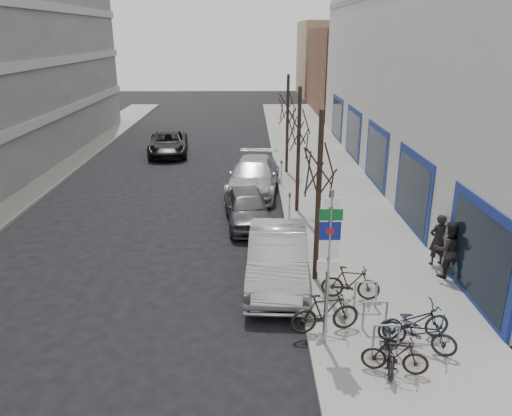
{
  "coord_description": "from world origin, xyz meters",
  "views": [
    {
      "loc": [
        0.54,
        -10.76,
        7.54
      ],
      "look_at": [
        0.74,
        5.03,
        2.0
      ],
      "focal_mm": 35.0,
      "sensor_mm": 36.0,
      "label": 1
    }
  ],
  "objects_px": {
    "highway_sign_pole": "(329,260)",
    "pedestrian_near": "(438,240)",
    "lane_car": "(168,143)",
    "bike_far_curb": "(420,329)",
    "bike_rack": "(375,312)",
    "tree_near": "(320,157)",
    "parked_car_front": "(278,257)",
    "parked_car_mid": "(248,207)",
    "bike_near_right": "(395,355)",
    "pedestrian_far": "(448,249)",
    "meter_back": "(281,170)",
    "tree_mid": "(299,121)",
    "bike_far_inner": "(351,282)",
    "bike_mid_curb": "(414,318)",
    "parked_car_back": "(254,176)",
    "meter_front": "(303,263)",
    "meter_mid": "(289,205)",
    "bike_mid_inner": "(325,312)",
    "bike_near_left": "(390,344)",
    "tree_far": "(288,101)"
  },
  "relations": [
    {
      "from": "bike_near_left",
      "to": "bike_mid_curb",
      "type": "xyz_separation_m",
      "value": [
        0.89,
        1.04,
        0.04
      ]
    },
    {
      "from": "bike_far_inner",
      "to": "parked_car_back",
      "type": "distance_m",
      "value": 11.24
    },
    {
      "from": "parked_car_back",
      "to": "pedestrian_near",
      "type": "height_order",
      "value": "pedestrian_near"
    },
    {
      "from": "meter_front",
      "to": "bike_far_inner",
      "type": "relative_size",
      "value": 0.74
    },
    {
      "from": "parked_car_front",
      "to": "parked_car_mid",
      "type": "relative_size",
      "value": 1.2
    },
    {
      "from": "tree_mid",
      "to": "bike_far_inner",
      "type": "relative_size",
      "value": 3.19
    },
    {
      "from": "bike_near_right",
      "to": "meter_mid",
      "type": "bearing_deg",
      "value": 23.75
    },
    {
      "from": "bike_near_right",
      "to": "bike_far_inner",
      "type": "height_order",
      "value": "bike_far_inner"
    },
    {
      "from": "meter_back",
      "to": "lane_car",
      "type": "xyz_separation_m",
      "value": [
        -6.96,
        7.48,
        -0.18
      ]
    },
    {
      "from": "meter_front",
      "to": "pedestrian_near",
      "type": "distance_m",
      "value": 4.88
    },
    {
      "from": "bike_rack",
      "to": "tree_far",
      "type": "distance_m",
      "value": 16.31
    },
    {
      "from": "parked_car_front",
      "to": "pedestrian_far",
      "type": "xyz_separation_m",
      "value": [
        5.4,
        0.03,
        0.25
      ]
    },
    {
      "from": "meter_front",
      "to": "bike_mid_inner",
      "type": "xyz_separation_m",
      "value": [
        0.32,
        -2.5,
        -0.2
      ]
    },
    {
      "from": "parked_car_front",
      "to": "highway_sign_pole",
      "type": "bearing_deg",
      "value": -70.97
    },
    {
      "from": "highway_sign_pole",
      "to": "pedestrian_near",
      "type": "bearing_deg",
      "value": 45.6
    },
    {
      "from": "meter_mid",
      "to": "parked_car_back",
      "type": "relative_size",
      "value": 0.22
    },
    {
      "from": "highway_sign_pole",
      "to": "pedestrian_far",
      "type": "bearing_deg",
      "value": 39.33
    },
    {
      "from": "bike_rack",
      "to": "tree_near",
      "type": "relative_size",
      "value": 0.41
    },
    {
      "from": "parked_car_front",
      "to": "parked_car_mid",
      "type": "distance_m",
      "value": 5.25
    },
    {
      "from": "tree_far",
      "to": "meter_back",
      "type": "distance_m",
      "value": 4.08
    },
    {
      "from": "bike_near_right",
      "to": "pedestrian_far",
      "type": "distance_m",
      "value": 5.65
    },
    {
      "from": "bike_near_right",
      "to": "pedestrian_far",
      "type": "relative_size",
      "value": 0.81
    },
    {
      "from": "tree_far",
      "to": "bike_mid_inner",
      "type": "relative_size",
      "value": 2.95
    },
    {
      "from": "bike_near_left",
      "to": "bike_rack",
      "type": "bearing_deg",
      "value": 98.6
    },
    {
      "from": "bike_far_curb",
      "to": "parked_car_mid",
      "type": "distance_m",
      "value": 9.97
    },
    {
      "from": "tree_mid",
      "to": "parked_car_back",
      "type": "xyz_separation_m",
      "value": [
        -1.88,
        3.11,
        -3.26
      ]
    },
    {
      "from": "pedestrian_near",
      "to": "meter_front",
      "type": "bearing_deg",
      "value": 3.11
    },
    {
      "from": "tree_near",
      "to": "pedestrian_far",
      "type": "height_order",
      "value": "tree_near"
    },
    {
      "from": "parked_car_mid",
      "to": "pedestrian_far",
      "type": "xyz_separation_m",
      "value": [
        6.37,
        -5.13,
        0.37
      ]
    },
    {
      "from": "bike_near_left",
      "to": "bike_far_inner",
      "type": "bearing_deg",
      "value": 105.03
    },
    {
      "from": "bike_near_left",
      "to": "lane_car",
      "type": "relative_size",
      "value": 0.34
    },
    {
      "from": "highway_sign_pole",
      "to": "pedestrian_near",
      "type": "relative_size",
      "value": 2.35
    },
    {
      "from": "tree_near",
      "to": "parked_car_front",
      "type": "xyz_separation_m",
      "value": [
        -1.2,
        0.07,
        -3.25
      ]
    },
    {
      "from": "bike_mid_curb",
      "to": "bike_mid_inner",
      "type": "relative_size",
      "value": 1.02
    },
    {
      "from": "meter_mid",
      "to": "bike_mid_curb",
      "type": "bearing_deg",
      "value": -73.16
    },
    {
      "from": "highway_sign_pole",
      "to": "lane_car",
      "type": "distance_m",
      "value": 22.74
    },
    {
      "from": "tree_mid",
      "to": "parked_car_mid",
      "type": "height_order",
      "value": "tree_mid"
    },
    {
      "from": "meter_front",
      "to": "pedestrian_near",
      "type": "bearing_deg",
      "value": 17.67
    },
    {
      "from": "parked_car_mid",
      "to": "bike_mid_inner",
      "type": "bearing_deg",
      "value": -81.83
    },
    {
      "from": "bike_mid_curb",
      "to": "parked_car_back",
      "type": "relative_size",
      "value": 0.33
    },
    {
      "from": "meter_mid",
      "to": "bike_mid_inner",
      "type": "distance_m",
      "value": 8.01
    },
    {
      "from": "bike_far_curb",
      "to": "bike_far_inner",
      "type": "relative_size",
      "value": 1.06
    },
    {
      "from": "tree_mid",
      "to": "bike_mid_inner",
      "type": "distance_m",
      "value": 10.09
    },
    {
      "from": "highway_sign_pole",
      "to": "bike_far_inner",
      "type": "xyz_separation_m",
      "value": [
        1.07,
        2.22,
        -1.79
      ]
    },
    {
      "from": "lane_car",
      "to": "meter_front",
      "type": "bearing_deg",
      "value": -75.51
    },
    {
      "from": "highway_sign_pole",
      "to": "pedestrian_near",
      "type": "xyz_separation_m",
      "value": [
        4.4,
        4.49,
        -1.41
      ]
    },
    {
      "from": "highway_sign_pole",
      "to": "tree_far",
      "type": "distance_m",
      "value": 16.59
    },
    {
      "from": "tree_near",
      "to": "meter_back",
      "type": "distance_m",
      "value": 10.98
    },
    {
      "from": "meter_back",
      "to": "pedestrian_far",
      "type": "height_order",
      "value": "pedestrian_far"
    },
    {
      "from": "highway_sign_pole",
      "to": "bike_far_curb",
      "type": "xyz_separation_m",
      "value": [
        2.27,
        -0.29,
        -1.75
      ]
    }
  ]
}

